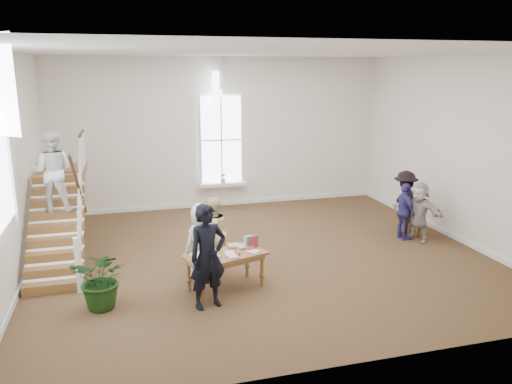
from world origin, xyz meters
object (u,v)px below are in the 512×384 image
object	(u,v)px
police_officer	(208,257)
elderly_woman	(202,241)
person_yellow	(212,233)
woman_cluster_b	(405,202)
floor_plant	(103,279)
side_chair	(408,214)
woman_cluster_a	(404,211)
library_table	(225,258)
woman_cluster_c	(419,212)

from	to	relation	value
police_officer	elderly_woman	world-z (taller)	police_officer
person_yellow	woman_cluster_b	size ratio (longest dim) A/B	0.95
floor_plant	side_chair	distance (m)	7.69
woman_cluster_b	side_chair	world-z (taller)	woman_cluster_b
elderly_woman	woman_cluster_a	bearing A→B (deg)	168.47
police_officer	woman_cluster_a	distance (m)	5.81
elderly_woman	woman_cluster_a	size ratio (longest dim) A/B	1.10
woman_cluster_a	elderly_woman	bearing A→B (deg)	101.51
library_table	woman_cluster_c	size ratio (longest dim) A/B	1.12
person_yellow	side_chair	distance (m)	5.26
elderly_woman	floor_plant	bearing A→B (deg)	0.05
floor_plant	library_table	bearing A→B (deg)	5.44
woman_cluster_a	side_chair	distance (m)	0.40
woman_cluster_c	side_chair	distance (m)	0.49
person_yellow	floor_plant	xyz separation A→B (m)	(-2.21, -1.32, -0.22)
library_table	police_officer	world-z (taller)	police_officer
floor_plant	woman_cluster_a	bearing A→B (deg)	14.84
woman_cluster_a	woman_cluster_c	size ratio (longest dim) A/B	0.96
woman_cluster_a	side_chair	world-z (taller)	woman_cluster_a
elderly_woman	person_yellow	xyz separation A→B (m)	(0.30, 0.50, -0.01)
police_officer	person_yellow	distance (m)	1.80
woman_cluster_a	floor_plant	xyz separation A→B (m)	(-7.13, -1.89, -0.16)
person_yellow	elderly_woman	bearing A→B (deg)	27.11
woman_cluster_a	woman_cluster_c	xyz separation A→B (m)	(0.27, -0.20, 0.03)
library_table	police_officer	size ratio (longest dim) A/B	0.88
library_table	elderly_woman	distance (m)	0.71
elderly_woman	woman_cluster_c	bearing A→B (deg)	165.90
library_table	floor_plant	bearing A→B (deg)	168.06
elderly_woman	police_officer	bearing A→B (deg)	62.29
woman_cluster_c	woman_cluster_b	bearing A→B (deg)	152.95
floor_plant	woman_cluster_b	bearing A→B (deg)	17.54
elderly_woman	floor_plant	world-z (taller)	elderly_woman
library_table	side_chair	xyz separation A→B (m)	(5.15, 1.92, -0.08)
woman_cluster_a	floor_plant	world-z (taller)	woman_cluster_a
side_chair	woman_cluster_a	bearing A→B (deg)	-142.36
person_yellow	side_chair	size ratio (longest dim) A/B	1.58
police_officer	floor_plant	world-z (taller)	police_officer
library_table	woman_cluster_b	bearing A→B (deg)	5.02
police_officer	floor_plant	xyz separation A→B (m)	(-1.81, 0.43, -0.39)
police_officer	woman_cluster_b	xyz separation A→B (m)	(5.59, 2.77, -0.13)
woman_cluster_c	floor_plant	xyz separation A→B (m)	(-7.40, -1.69, -0.19)
elderly_woman	woman_cluster_b	size ratio (longest dim) A/B	0.96
woman_cluster_b	library_table	bearing A→B (deg)	-38.21
elderly_woman	library_table	bearing A→B (deg)	96.37
library_table	floor_plant	world-z (taller)	floor_plant
woman_cluster_b	woman_cluster_a	bearing A→B (deg)	-1.55
woman_cluster_a	floor_plant	distance (m)	7.38
woman_cluster_a	library_table	bearing A→B (deg)	108.84
police_officer	elderly_woman	xyz separation A→B (m)	(0.10, 1.25, -0.16)
person_yellow	floor_plant	size ratio (longest dim) A/B	1.39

